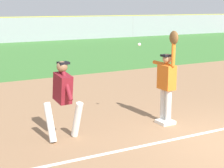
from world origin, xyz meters
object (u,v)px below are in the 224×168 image
object	(u,v)px
first_base	(165,122)
parked_car_blue	(59,30)
baseball	(139,44)
parked_car_silver	(10,31)
fielder	(167,78)
runner	(63,95)

from	to	relation	value
first_base	parked_car_blue	xyz separation A→B (m)	(6.87, 25.72, 0.63)
baseball	parked_car_silver	world-z (taller)	baseball
baseball	fielder	bearing A→B (deg)	-33.39
fielder	parked_car_blue	distance (m)	26.56
fielder	parked_car_blue	bearing A→B (deg)	-105.49
parked_car_silver	runner	bearing A→B (deg)	-101.22
runner	parked_car_blue	distance (m)	27.24
runner	parked_car_silver	distance (m)	26.17
first_base	fielder	distance (m)	1.08
baseball	parked_car_blue	bearing A→B (deg)	73.71
first_base	parked_car_silver	xyz separation A→B (m)	(2.34, 25.88, 0.63)
runner	parked_car_blue	xyz separation A→B (m)	(9.46, 25.54, -0.32)
fielder	baseball	bearing A→B (deg)	-34.00
baseball	first_base	bearing A→B (deg)	-39.18
baseball	parked_car_silver	distance (m)	25.64
first_base	parked_car_silver	distance (m)	25.99
parked_car_silver	parked_car_blue	world-z (taller)	same
first_base	parked_car_blue	size ratio (longest dim) A/B	0.09
baseball	parked_car_silver	xyz separation A→B (m)	(2.87, 25.45, -1.27)
fielder	first_base	bearing A→B (deg)	45.53
runner	parked_car_silver	size ratio (longest dim) A/B	0.39
first_base	parked_car_silver	world-z (taller)	parked_car_silver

